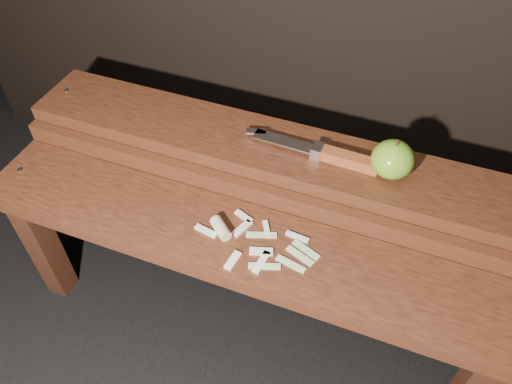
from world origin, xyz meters
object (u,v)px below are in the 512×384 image
(bench_front_tier, at_px, (236,260))
(apple, at_px, (392,159))
(knife, at_px, (332,155))
(bench_rear_tier, at_px, (272,172))

(bench_front_tier, xyz_separation_m, apple, (0.26, 0.23, 0.19))
(bench_front_tier, xyz_separation_m, knife, (0.14, 0.23, 0.16))
(bench_front_tier, bearing_deg, knife, 59.22)
(bench_front_tier, relative_size, bench_rear_tier, 1.00)
(bench_front_tier, bearing_deg, apple, 41.42)
(bench_rear_tier, height_order, knife, knife)
(knife, bearing_deg, bench_front_tier, -120.78)
(knife, bearing_deg, bench_rear_tier, -178.89)
(knife, bearing_deg, apple, 0.77)
(bench_rear_tier, xyz_separation_m, apple, (0.26, 0.00, 0.13))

